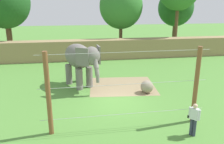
% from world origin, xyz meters
% --- Properties ---
extents(ground_plane, '(120.00, 120.00, 0.00)m').
position_xyz_m(ground_plane, '(0.00, 0.00, 0.00)').
color(ground_plane, '#518938').
extents(dirt_patch, '(5.41, 4.81, 0.01)m').
position_xyz_m(dirt_patch, '(1.14, 2.92, 0.00)').
color(dirt_patch, '#937F5B').
rests_on(dirt_patch, ground).
extents(embankment_wall, '(36.00, 1.80, 2.26)m').
position_xyz_m(embankment_wall, '(0.00, 12.52, 1.13)').
color(embankment_wall, '#997F56').
rests_on(embankment_wall, ground).
extents(elephant, '(3.16, 4.12, 3.36)m').
position_xyz_m(elephant, '(-2.03, 3.33, 2.23)').
color(elephant, slate).
rests_on(elephant, ground).
extents(enrichment_ball, '(0.92, 0.92, 0.92)m').
position_xyz_m(enrichment_ball, '(2.59, 1.21, 0.46)').
color(enrichment_ball, gray).
rests_on(enrichment_ball, ground).
extents(cable_fence, '(8.50, 0.23, 4.14)m').
position_xyz_m(cable_fence, '(0.00, -3.20, 2.08)').
color(cable_fence, brown).
rests_on(cable_fence, ground).
extents(zookeeper, '(0.46, 0.50, 1.67)m').
position_xyz_m(zookeeper, '(3.04, -4.50, 0.93)').
color(zookeeper, '#33384C').
rests_on(zookeeper, ground).
extents(tree_far_left, '(5.49, 5.49, 8.88)m').
position_xyz_m(tree_far_left, '(3.64, 15.79, 5.98)').
color(tree_far_left, brown).
rests_on(tree_far_left, ground).
extents(tree_left_of_centre, '(5.66, 5.66, 9.45)m').
position_xyz_m(tree_left_of_centre, '(-10.00, 14.54, 6.46)').
color(tree_left_of_centre, brown).
rests_on(tree_left_of_centre, ground).
extents(tree_right_of_centre, '(5.03, 5.03, 8.42)m').
position_xyz_m(tree_right_of_centre, '(12.25, 18.33, 5.75)').
color(tree_right_of_centre, brown).
rests_on(tree_right_of_centre, ground).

